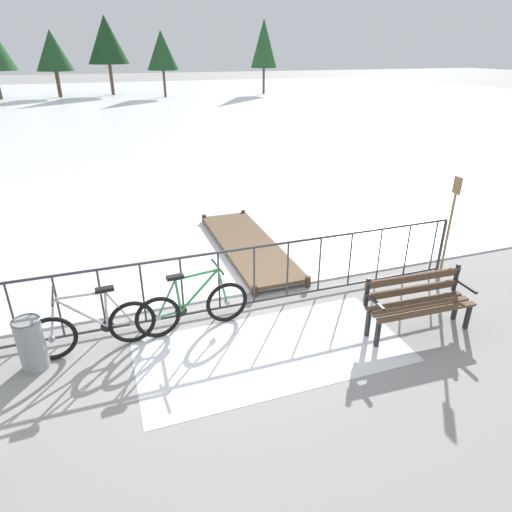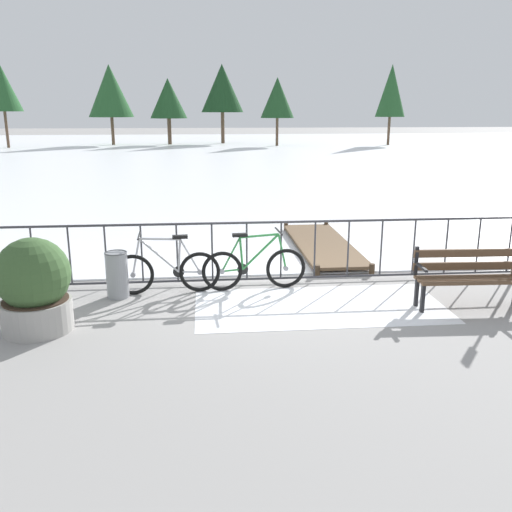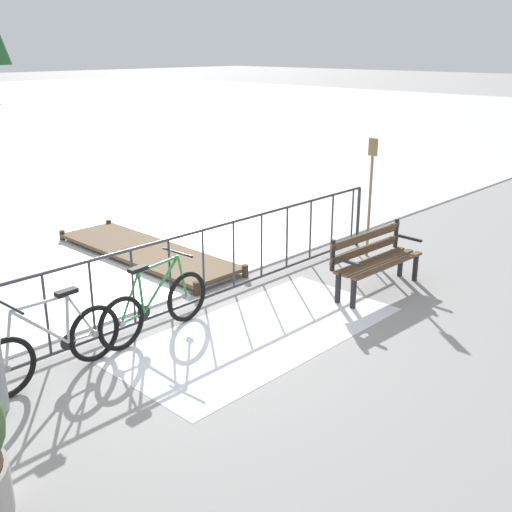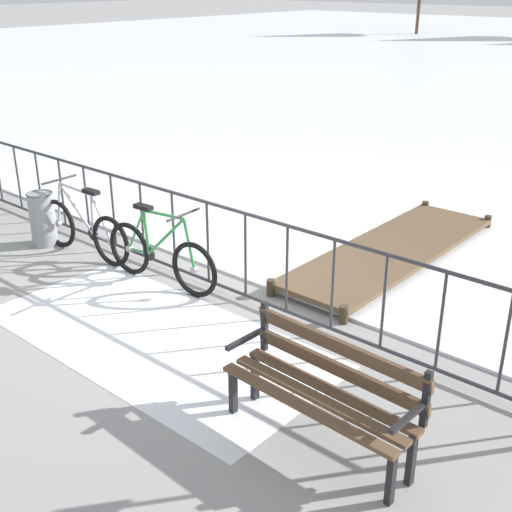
{
  "view_description": "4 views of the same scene",
  "coord_description": "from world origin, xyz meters",
  "px_view_note": "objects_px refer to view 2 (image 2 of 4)",
  "views": [
    {
      "loc": [
        -1.17,
        -5.87,
        3.81
      ],
      "look_at": [
        0.96,
        0.18,
        0.81
      ],
      "focal_mm": 31.05,
      "sensor_mm": 36.0,
      "label": 1
    },
    {
      "loc": [
        -0.97,
        -8.78,
        2.86
      ],
      "look_at": [
        -0.17,
        -0.4,
        0.59
      ],
      "focal_mm": 38.3,
      "sensor_mm": 36.0,
      "label": 2
    },
    {
      "loc": [
        -4.32,
        -5.97,
        3.37
      ],
      "look_at": [
        1.37,
        -0.51,
        0.68
      ],
      "focal_mm": 43.23,
      "sensor_mm": 36.0,
      "label": 3
    },
    {
      "loc": [
        5.26,
        -4.93,
        3.37
      ],
      "look_at": [
        1.0,
        0.02,
        0.59
      ],
      "focal_mm": 46.17,
      "sensor_mm": 36.0,
      "label": 4
    }
  ],
  "objects_px": {
    "bicycle_second": "(254,268)",
    "planter_with_shrub": "(34,286)",
    "trash_bin": "(117,274)",
    "park_bench": "(469,273)",
    "bicycle_near_railing": "(167,271)"
  },
  "relations": [
    {
      "from": "bicycle_near_railing",
      "to": "park_bench",
      "type": "height_order",
      "value": "bicycle_near_railing"
    },
    {
      "from": "trash_bin",
      "to": "bicycle_second",
      "type": "bearing_deg",
      "value": 4.83
    },
    {
      "from": "park_bench",
      "to": "bicycle_near_railing",
      "type": "bearing_deg",
      "value": 167.27
    },
    {
      "from": "bicycle_second",
      "to": "planter_with_shrub",
      "type": "xyz_separation_m",
      "value": [
        -3.03,
        -1.43,
        0.25
      ]
    },
    {
      "from": "bicycle_near_railing",
      "to": "bicycle_second",
      "type": "height_order",
      "value": "same"
    },
    {
      "from": "planter_with_shrub",
      "to": "bicycle_near_railing",
      "type": "bearing_deg",
      "value": 40.09
    },
    {
      "from": "bicycle_near_railing",
      "to": "trash_bin",
      "type": "xyz_separation_m",
      "value": [
        -0.76,
        -0.12,
        0.0
      ]
    },
    {
      "from": "park_bench",
      "to": "planter_with_shrub",
      "type": "bearing_deg",
      "value": -176.71
    },
    {
      "from": "trash_bin",
      "to": "park_bench",
      "type": "bearing_deg",
      "value": -9.7
    },
    {
      "from": "bicycle_near_railing",
      "to": "park_bench",
      "type": "xyz_separation_m",
      "value": [
        4.5,
        -1.02,
        0.14
      ]
    },
    {
      "from": "bicycle_second",
      "to": "planter_with_shrub",
      "type": "relative_size",
      "value": 1.36
    },
    {
      "from": "bicycle_second",
      "to": "planter_with_shrub",
      "type": "height_order",
      "value": "planter_with_shrub"
    },
    {
      "from": "park_bench",
      "to": "planter_with_shrub",
      "type": "distance_m",
      "value": 6.14
    },
    {
      "from": "bicycle_near_railing",
      "to": "planter_with_shrub",
      "type": "height_order",
      "value": "planter_with_shrub"
    },
    {
      "from": "planter_with_shrub",
      "to": "trash_bin",
      "type": "relative_size",
      "value": 1.72
    }
  ]
}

